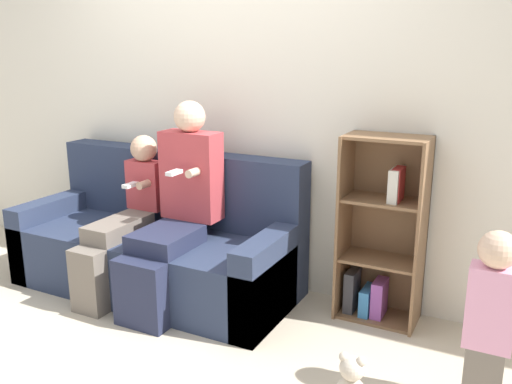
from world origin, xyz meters
The scene contains 7 objects.
ground_plane centered at (0.00, 0.00, 0.00)m, with size 14.00×14.00×0.00m, color beige.
back_wall centered at (0.00, 0.95, 1.27)m, with size 10.00×0.06×2.55m.
couch centered at (-0.36, 0.52, 0.31)m, with size 1.94×0.82×0.92m.
adult_seated centered at (-0.11, 0.40, 0.66)m, with size 0.39×0.73×1.30m.
child_seated centered at (-0.51, 0.35, 0.53)m, with size 0.26×0.75×1.05m.
toddler_standing centered at (1.78, 0.12, 0.46)m, with size 0.21×0.17×0.87m.
bookshelf centered at (1.11, 0.79, 0.52)m, with size 0.48×0.30×1.13m.
Camera 1 is at (1.85, -2.30, 1.62)m, focal length 38.00 mm.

